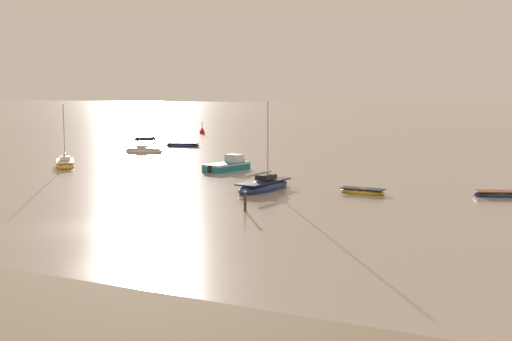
# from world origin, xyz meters

# --- Properties ---
(ground_plane) EXTENTS (800.00, 800.00, 0.00)m
(ground_plane) POSITION_xyz_m (0.00, 0.00, 0.00)
(ground_plane) COLOR gray
(sailboat_moored_0) EXTENTS (2.75, 6.44, 6.99)m
(sailboat_moored_0) POSITION_xyz_m (3.07, 16.32, 0.30)
(sailboat_moored_0) COLOR navy
(sailboat_moored_0) RESTS_ON ground
(sailboat_moored_1) EXTENTS (5.14, 2.61, 5.52)m
(sailboat_moored_1) POSITION_xyz_m (-22.76, 37.16, 0.24)
(sailboat_moored_1) COLOR white
(sailboat_moored_1) RESTS_ON ground
(rowboat_moored_1) EXTENTS (3.81, 2.36, 0.57)m
(rowboat_moored_1) POSITION_xyz_m (19.51, 20.77, 0.15)
(rowboat_moored_1) COLOR navy
(rowboat_moored_1) RESTS_ON ground
(rowboat_moored_2) EXTENTS (2.76, 4.17, 0.62)m
(rowboat_moored_2) POSITION_xyz_m (-34.85, 54.58, 0.17)
(rowboat_moored_2) COLOR navy
(rowboat_moored_2) RESTS_ON ground
(rowboat_moored_3) EXTENTS (3.47, 1.39, 0.54)m
(rowboat_moored_3) POSITION_xyz_m (10.33, 17.85, 0.15)
(rowboat_moored_3) COLOR gold
(rowboat_moored_3) RESTS_ON ground
(sailboat_moored_2) EXTENTS (5.23, 5.48, 6.48)m
(sailboat_moored_2) POSITION_xyz_m (-21.05, 21.48, 0.28)
(sailboat_moored_2) COLOR gold
(sailboat_moored_2) RESTS_ON ground
(motorboat_moored_1) EXTENTS (3.09, 5.94, 2.15)m
(motorboat_moored_1) POSITION_xyz_m (-4.90, 26.54, 0.33)
(motorboat_moored_1) COLOR #197084
(motorboat_moored_1) RESTS_ON ground
(rowboat_moored_4) EXTENTS (5.00, 2.75, 0.75)m
(rowboat_moored_4) POSITION_xyz_m (-22.99, 46.54, 0.20)
(rowboat_moored_4) COLOR navy
(rowboat_moored_4) RESTS_ON ground
(channel_buoy) EXTENTS (0.90, 0.90, 2.30)m
(channel_buoy) POSITION_xyz_m (-33.93, 70.68, 0.46)
(channel_buoy) COLOR red
(channel_buoy) RESTS_ON ground
(mooring_post_near) EXTENTS (0.22, 0.22, 1.45)m
(mooring_post_near) POSITION_xyz_m (5.61, 7.97, 0.63)
(mooring_post_near) COLOR #423323
(mooring_post_near) RESTS_ON ground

